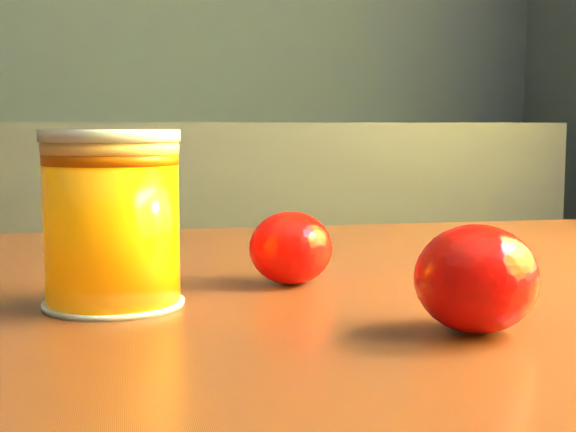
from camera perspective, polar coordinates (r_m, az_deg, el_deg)
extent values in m
cube|color=brown|center=(0.50, 5.81, -8.11)|extent=(1.10, 0.81, 0.04)
cylinder|color=orange|center=(0.48, -12.38, -1.02)|extent=(0.08, 0.08, 0.09)
cylinder|color=#FFC068|center=(0.47, -12.52, 4.75)|extent=(0.08, 0.08, 0.01)
cylinder|color=silver|center=(0.47, -12.54, 5.48)|extent=(0.08, 0.08, 0.01)
ellipsoid|color=#EC0E04|center=(0.42, 13.24, -4.36)|extent=(0.08, 0.08, 0.06)
ellipsoid|color=#EC0E04|center=(0.53, 0.19, -2.29)|extent=(0.06, 0.06, 0.05)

